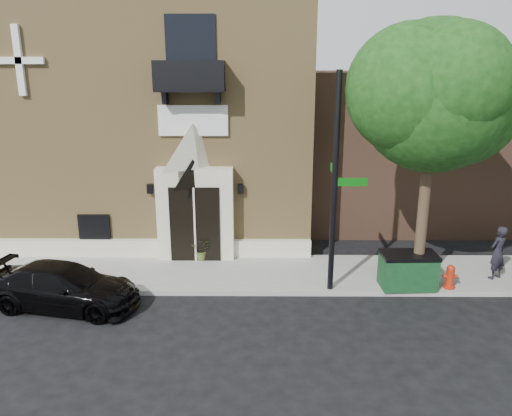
% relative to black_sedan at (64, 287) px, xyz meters
% --- Properties ---
extents(ground, '(120.00, 120.00, 0.00)m').
position_rel_black_sedan_xyz_m(ground, '(4.34, 0.72, -0.63)').
color(ground, black).
rests_on(ground, ground).
extents(sidewalk, '(42.00, 3.00, 0.15)m').
position_rel_black_sedan_xyz_m(sidewalk, '(5.34, 2.22, -0.55)').
color(sidewalk, gray).
rests_on(sidewalk, ground).
extents(church, '(12.20, 11.01, 9.30)m').
position_rel_black_sedan_xyz_m(church, '(1.36, 8.67, 4.01)').
color(church, '#A5864E').
rests_on(church, ground).
extents(neighbour_building, '(18.00, 8.00, 6.40)m').
position_rel_black_sedan_xyz_m(neighbour_building, '(16.34, 9.72, 2.57)').
color(neighbour_building, brown).
rests_on(neighbour_building, ground).
extents(street_tree_left, '(4.97, 4.38, 7.77)m').
position_rel_black_sedan_xyz_m(street_tree_left, '(10.37, 1.06, 5.24)').
color(street_tree_left, '#38281C').
rests_on(street_tree_left, sidewalk).
extents(black_sedan, '(4.57, 2.50, 1.25)m').
position_rel_black_sedan_xyz_m(black_sedan, '(0.00, 0.00, 0.00)').
color(black_sedan, black).
rests_on(black_sedan, ground).
extents(street_sign, '(1.02, 1.02, 6.40)m').
position_rel_black_sedan_xyz_m(street_sign, '(7.70, 0.97, 2.74)').
color(street_sign, black).
rests_on(street_sign, sidewalk).
extents(fire_hydrant, '(0.43, 0.34, 0.75)m').
position_rel_black_sedan_xyz_m(fire_hydrant, '(11.29, 1.01, -0.11)').
color(fire_hydrant, '#A8240F').
rests_on(fire_hydrant, sidewalk).
extents(dumpster, '(1.69, 1.00, 1.08)m').
position_rel_black_sedan_xyz_m(dumpster, '(10.03, 1.09, 0.07)').
color(dumpster, '#0E361B').
rests_on(dumpster, sidewalk).
extents(planter, '(0.72, 0.64, 0.76)m').
position_rel_black_sedan_xyz_m(planter, '(3.55, 3.27, -0.09)').
color(planter, '#4F6227').
rests_on(planter, sidewalk).
extents(pedestrian_near, '(0.75, 0.67, 1.72)m').
position_rel_black_sedan_xyz_m(pedestrian_near, '(13.00, 1.75, 0.38)').
color(pedestrian_near, black).
rests_on(pedestrian_near, sidewalk).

